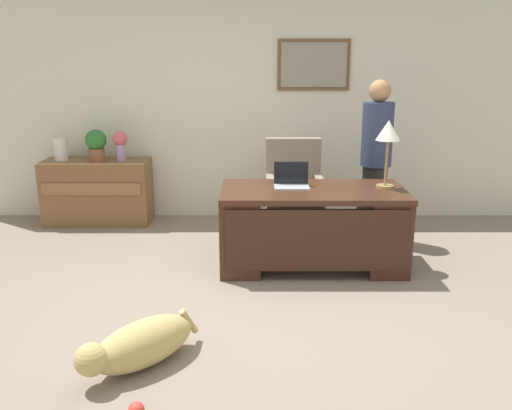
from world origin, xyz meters
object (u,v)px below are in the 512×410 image
object	(u,v)px
armchair	(294,194)
dog_toy_ball	(137,410)
dog_toy_bone	(177,328)
dog_lying	(140,345)
person_standing	(376,160)
vase_with_flowers	(121,143)
desk_lamp	(389,135)
vase_empty	(61,149)
desk	(313,225)
potted_plant	(97,143)
credenza	(98,192)
laptop	(292,181)

from	to	relation	value
armchair	dog_toy_ball	xyz separation A→B (m)	(-1.07, -3.13, -0.43)
dog_toy_bone	dog_lying	bearing A→B (deg)	-110.29
armchair	person_standing	distance (m)	0.94
dog_lying	vase_with_flowers	size ratio (longest dim) A/B	2.13
dog_lying	desk_lamp	bearing A→B (deg)	42.85
vase_empty	desk	bearing A→B (deg)	-26.79
person_standing	potted_plant	size ratio (longest dim) A/B	4.71
credenza	desk_lamp	bearing A→B (deg)	-23.39
desk_lamp	vase_with_flowers	xyz separation A→B (m)	(-2.76, 1.33, -0.28)
desk	person_standing	bearing A→B (deg)	47.28
armchair	laptop	xyz separation A→B (m)	(-0.08, -0.79, 0.32)
credenza	laptop	world-z (taller)	laptop
desk	desk_lamp	world-z (taller)	desk_lamp
desk	desk_lamp	size ratio (longest dim) A/B	2.72
armchair	vase_empty	distance (m)	2.75
laptop	dog_toy_ball	bearing A→B (deg)	-112.87
desk_lamp	vase_with_flowers	world-z (taller)	desk_lamp
desk	desk_lamp	xyz separation A→B (m)	(0.67, 0.08, 0.83)
desk	person_standing	distance (m)	1.18
desk	dog_lying	xyz separation A→B (m)	(-1.27, -1.71, -0.25)
desk_lamp	vase_empty	bearing A→B (deg)	159.00
laptop	vase_with_flowers	world-z (taller)	vase_with_flowers
credenza	person_standing	world-z (taller)	person_standing
dog_toy_bone	person_standing	bearing A→B (deg)	48.30
dog_toy_ball	vase_with_flowers	bearing A→B (deg)	104.10
dog_lying	desk_lamp	xyz separation A→B (m)	(1.93, 1.79, 1.08)
laptop	dog_toy_bone	distance (m)	1.82
laptop	vase_with_flowers	distance (m)	2.30
armchair	laptop	world-z (taller)	armchair
vase_empty	potted_plant	bearing A→B (deg)	0.00
armchair	potted_plant	world-z (taller)	potted_plant
person_standing	vase_with_flowers	size ratio (longest dim) A/B	4.97
credenza	laptop	distance (m)	2.58
desk	vase_empty	world-z (taller)	vase_empty
vase_empty	potted_plant	xyz separation A→B (m)	(0.42, 0.00, 0.07)
dog_lying	laptop	size ratio (longest dim) A/B	2.27
dog_toy_ball	potted_plant	bearing A→B (deg)	108.16
credenza	armchair	world-z (taller)	armchair
dog_toy_ball	vase_empty	bearing A→B (deg)	113.89
desk_lamp	vase_empty	xyz separation A→B (m)	(-3.45, 1.33, -0.36)
dog_toy_bone	armchair	bearing A→B (deg)	65.62
laptop	dog_toy_ball	distance (m)	2.65
vase_empty	potted_plant	distance (m)	0.42
person_standing	dog_toy_ball	world-z (taller)	person_standing
desk	dog_toy_ball	bearing A→B (deg)	-118.01
credenza	vase_with_flowers	distance (m)	0.66
credenza	desk_lamp	world-z (taller)	desk_lamp
desk	potted_plant	bearing A→B (deg)	149.31
person_standing	dog_lying	distance (m)	3.29
desk	vase_empty	distance (m)	3.16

